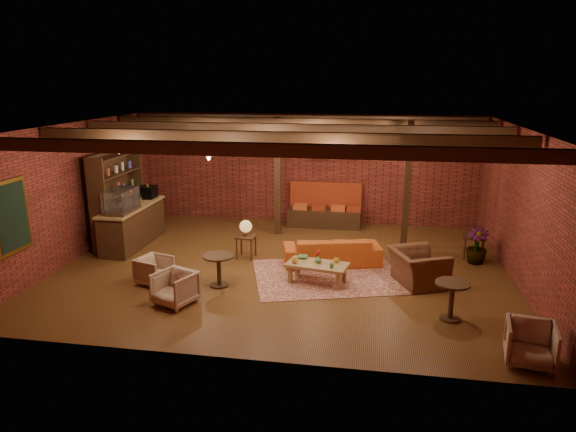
% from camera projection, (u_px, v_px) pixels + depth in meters
% --- Properties ---
extents(floor, '(10.00, 10.00, 0.00)m').
position_uv_depth(floor, '(283.00, 267.00, 11.74)').
color(floor, '#3B210E').
rests_on(floor, ground).
extents(ceiling, '(10.00, 8.00, 0.02)m').
position_uv_depth(ceiling, '(282.00, 126.00, 10.91)').
color(ceiling, black).
rests_on(ceiling, wall_back).
extents(wall_back, '(10.00, 0.02, 3.20)m').
position_uv_depth(wall_back, '(306.00, 169.00, 15.14)').
color(wall_back, maroon).
rests_on(wall_back, ground).
extents(wall_front, '(10.00, 0.02, 3.20)m').
position_uv_depth(wall_front, '(235.00, 261.00, 7.52)').
color(wall_front, maroon).
rests_on(wall_front, ground).
extents(wall_left, '(0.02, 8.00, 3.20)m').
position_uv_depth(wall_left, '(75.00, 192.00, 12.13)').
color(wall_left, maroon).
rests_on(wall_left, ground).
extents(wall_right, '(0.02, 8.00, 3.20)m').
position_uv_depth(wall_right, '(522.00, 209.00, 10.53)').
color(wall_right, maroon).
rests_on(wall_right, ground).
extents(ceiling_beams, '(9.80, 6.40, 0.22)m').
position_uv_depth(ceiling_beams, '(282.00, 132.00, 10.94)').
color(ceiling_beams, '#322010').
rests_on(ceiling_beams, ceiling).
extents(ceiling_pipe, '(9.60, 0.12, 0.12)m').
position_uv_depth(ceiling_pipe, '(294.00, 135.00, 12.52)').
color(ceiling_pipe, black).
rests_on(ceiling_pipe, ceiling).
extents(post_left, '(0.16, 0.16, 3.20)m').
position_uv_depth(post_left, '(278.00, 177.00, 13.90)').
color(post_left, '#322010').
rests_on(post_left, ground).
extents(post_right, '(0.16, 0.16, 3.20)m').
position_uv_depth(post_right, '(407.00, 186.00, 12.78)').
color(post_right, '#322010').
rests_on(post_right, ground).
extents(service_counter, '(0.80, 2.50, 1.60)m').
position_uv_depth(service_counter, '(132.00, 215.00, 13.14)').
color(service_counter, '#322010').
rests_on(service_counter, ground).
extents(plant_counter, '(0.35, 0.39, 0.30)m').
position_uv_depth(plant_counter, '(138.00, 197.00, 13.21)').
color(plant_counter, '#337F33').
rests_on(plant_counter, service_counter).
extents(shelving_hutch, '(0.52, 2.00, 2.40)m').
position_uv_depth(shelving_hutch, '(118.00, 198.00, 13.20)').
color(shelving_hutch, '#322010').
rests_on(shelving_hutch, ground).
extents(chalkboard_menu, '(0.08, 0.96, 1.46)m').
position_uv_depth(chalkboard_menu, '(11.00, 217.00, 9.92)').
color(chalkboard_menu, black).
rests_on(chalkboard_menu, wall_left).
extents(banquette, '(2.10, 0.70, 1.00)m').
position_uv_depth(banquette, '(324.00, 210.00, 14.90)').
color(banquette, maroon).
rests_on(banquette, ground).
extents(service_sign, '(0.86, 0.06, 0.30)m').
position_uv_depth(service_sign, '(324.00, 148.00, 13.99)').
color(service_sign, orange).
rests_on(service_sign, ceiling).
extents(ceiling_spotlights, '(6.40, 4.40, 0.28)m').
position_uv_depth(ceiling_spotlights, '(282.00, 142.00, 11.00)').
color(ceiling_spotlights, black).
rests_on(ceiling_spotlights, ceiling).
extents(rug, '(3.70, 3.21, 0.01)m').
position_uv_depth(rug, '(328.00, 276.00, 11.23)').
color(rug, maroon).
rests_on(rug, floor).
extents(sofa, '(2.36, 1.37, 0.65)m').
position_uv_depth(sofa, '(332.00, 250.00, 11.91)').
color(sofa, '#B04D18').
rests_on(sofa, floor).
extents(coffee_table, '(1.36, 0.87, 0.69)m').
position_uv_depth(coffee_table, '(317.00, 265.00, 10.78)').
color(coffee_table, olive).
rests_on(coffee_table, floor).
extents(side_table_lamp, '(0.47, 0.47, 0.94)m').
position_uv_depth(side_table_lamp, '(246.00, 229.00, 12.20)').
color(side_table_lamp, '#322010').
rests_on(side_table_lamp, floor).
extents(round_table_left, '(0.65, 0.65, 0.68)m').
position_uv_depth(round_table_left, '(219.00, 265.00, 10.60)').
color(round_table_left, '#322010').
rests_on(round_table_left, floor).
extents(armchair_a, '(0.75, 0.77, 0.64)m').
position_uv_depth(armchair_a, '(154.00, 269.00, 10.76)').
color(armchair_a, beige).
rests_on(armchair_a, floor).
extents(armchair_b, '(0.88, 0.86, 0.71)m').
position_uv_depth(armchair_b, '(175.00, 287.00, 9.77)').
color(armchair_b, beige).
rests_on(armchair_b, floor).
extents(armchair_right, '(1.11, 1.32, 0.98)m').
position_uv_depth(armchair_right, '(418.00, 262.00, 10.69)').
color(armchair_right, brown).
rests_on(armchair_right, floor).
extents(side_table_book, '(0.58, 0.58, 0.59)m').
position_uv_depth(side_table_book, '(474.00, 237.00, 12.22)').
color(side_table_book, '#322010').
rests_on(side_table_book, floor).
extents(round_table_right, '(0.61, 0.61, 0.71)m').
position_uv_depth(round_table_right, '(452.00, 295.00, 9.10)').
color(round_table_right, '#322010').
rests_on(round_table_right, floor).
extents(armchair_far, '(0.80, 0.77, 0.72)m').
position_uv_depth(armchair_far, '(531.00, 342.00, 7.71)').
color(armchair_far, beige).
rests_on(armchair_far, floor).
extents(plant_tall, '(1.73, 1.73, 2.54)m').
position_uv_depth(plant_tall, '(480.00, 211.00, 11.69)').
color(plant_tall, '#4C7F4C').
rests_on(plant_tall, floor).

